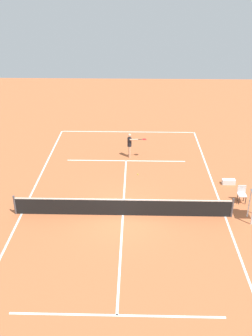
{
  "coord_description": "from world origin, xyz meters",
  "views": [
    {
      "loc": [
        -0.59,
        16.81,
        11.05
      ],
      "look_at": [
        -0.06,
        -3.9,
        0.8
      ],
      "focal_mm": 41.29,
      "sensor_mm": 36.0,
      "label": 1
    }
  ],
  "objects_px": {
    "courtside_chair_mid": "(242,193)",
    "equipment_bag": "(229,182)",
    "player_serving": "(130,143)",
    "tennis_ball": "(138,174)"
  },
  "relations": [
    {
      "from": "tennis_ball",
      "to": "courtside_chair_mid",
      "type": "height_order",
      "value": "courtside_chair_mid"
    },
    {
      "from": "player_serving",
      "to": "equipment_bag",
      "type": "height_order",
      "value": "player_serving"
    },
    {
      "from": "player_serving",
      "to": "courtside_chair_mid",
      "type": "xyz_separation_m",
      "value": [
        -6.16,
        5.74,
        -0.48
      ]
    },
    {
      "from": "tennis_ball",
      "to": "courtside_chair_mid",
      "type": "bearing_deg",
      "value": 151.27
    },
    {
      "from": "player_serving",
      "to": "equipment_bag",
      "type": "xyz_separation_m",
      "value": [
        -5.92,
        3.71,
        -0.86
      ]
    },
    {
      "from": "courtside_chair_mid",
      "to": "player_serving",
      "type": "bearing_deg",
      "value": -43.02
    },
    {
      "from": "courtside_chair_mid",
      "to": "equipment_bag",
      "type": "distance_m",
      "value": 2.08
    },
    {
      "from": "courtside_chair_mid",
      "to": "equipment_bag",
      "type": "xyz_separation_m",
      "value": [
        0.24,
        -2.03,
        -0.38
      ]
    },
    {
      "from": "player_serving",
      "to": "courtside_chair_mid",
      "type": "bearing_deg",
      "value": 40.8
    },
    {
      "from": "courtside_chair_mid",
      "to": "tennis_ball",
      "type": "bearing_deg",
      "value": -28.73
    }
  ]
}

